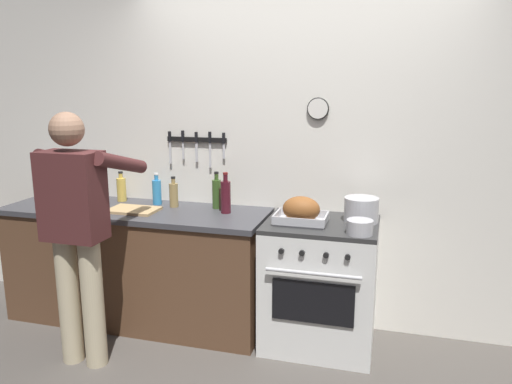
{
  "coord_description": "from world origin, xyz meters",
  "views": [
    {
      "loc": [
        0.65,
        -2.23,
        1.82
      ],
      "look_at": [
        -0.21,
        0.85,
        1.12
      ],
      "focal_mm": 34.41,
      "sensor_mm": 36.0,
      "label": 1
    }
  ],
  "objects_px": {
    "stock_pot": "(361,210)",
    "bottle_olive_oil": "(217,193)",
    "bottle_cooking_oil": "(121,189)",
    "bottle_wine_red": "(226,196)",
    "bottle_vinegar": "(174,194)",
    "saucepan": "(360,227)",
    "bottle_dish_soap": "(157,191)",
    "person_cook": "(77,224)",
    "bottle_soy_sauce": "(223,198)",
    "roasting_pan": "(301,211)",
    "stove": "(320,284)",
    "cutting_board": "(133,210)"
  },
  "relations": [
    {
      "from": "stock_pot",
      "to": "bottle_vinegar",
      "type": "height_order",
      "value": "bottle_vinegar"
    },
    {
      "from": "person_cook",
      "to": "bottle_cooking_oil",
      "type": "xyz_separation_m",
      "value": [
        -0.17,
        0.84,
        0.05
      ]
    },
    {
      "from": "saucepan",
      "to": "roasting_pan",
      "type": "bearing_deg",
      "value": 159.8
    },
    {
      "from": "bottle_olive_oil",
      "to": "bottle_cooking_oil",
      "type": "relative_size",
      "value": 1.16
    },
    {
      "from": "cutting_board",
      "to": "bottle_cooking_oil",
      "type": "bearing_deg",
      "value": 133.23
    },
    {
      "from": "person_cook",
      "to": "stock_pot",
      "type": "height_order",
      "value": "person_cook"
    },
    {
      "from": "stove",
      "to": "bottle_wine_red",
      "type": "xyz_separation_m",
      "value": [
        -0.71,
        0.06,
        0.58
      ]
    },
    {
      "from": "bottle_soy_sauce",
      "to": "bottle_wine_red",
      "type": "relative_size",
      "value": 0.73
    },
    {
      "from": "bottle_soy_sauce",
      "to": "bottle_olive_oil",
      "type": "distance_m",
      "value": 0.08
    },
    {
      "from": "stock_pot",
      "to": "cutting_board",
      "type": "distance_m",
      "value": 1.65
    },
    {
      "from": "cutting_board",
      "to": "saucepan",
      "type": "bearing_deg",
      "value": -4.41
    },
    {
      "from": "person_cook",
      "to": "bottle_cooking_oil",
      "type": "distance_m",
      "value": 0.85
    },
    {
      "from": "bottle_olive_oil",
      "to": "bottle_wine_red",
      "type": "distance_m",
      "value": 0.16
    },
    {
      "from": "bottle_cooking_oil",
      "to": "bottle_vinegar",
      "type": "xyz_separation_m",
      "value": [
        0.49,
        -0.06,
        -0.0
      ]
    },
    {
      "from": "bottle_dish_soap",
      "to": "bottle_olive_oil",
      "type": "height_order",
      "value": "bottle_olive_oil"
    },
    {
      "from": "bottle_wine_red",
      "to": "stove",
      "type": "bearing_deg",
      "value": -4.92
    },
    {
      "from": "stock_pot",
      "to": "bottle_cooking_oil",
      "type": "distance_m",
      "value": 1.9
    },
    {
      "from": "bottle_cooking_oil",
      "to": "cutting_board",
      "type": "bearing_deg",
      "value": -46.77
    },
    {
      "from": "roasting_pan",
      "to": "bottle_soy_sauce",
      "type": "relative_size",
      "value": 1.61
    },
    {
      "from": "saucepan",
      "to": "bottle_dish_soap",
      "type": "xyz_separation_m",
      "value": [
        -1.58,
        0.37,
        0.06
      ]
    },
    {
      "from": "roasting_pan",
      "to": "bottle_soy_sauce",
      "type": "distance_m",
      "value": 0.65
    },
    {
      "from": "cutting_board",
      "to": "bottle_olive_oil",
      "type": "relative_size",
      "value": 1.28
    },
    {
      "from": "saucepan",
      "to": "bottle_soy_sauce",
      "type": "bearing_deg",
      "value": 161.94
    },
    {
      "from": "person_cook",
      "to": "bottle_vinegar",
      "type": "relative_size",
      "value": 7.04
    },
    {
      "from": "stock_pot",
      "to": "bottle_olive_oil",
      "type": "xyz_separation_m",
      "value": [
        -1.08,
        0.09,
        0.03
      ]
    },
    {
      "from": "saucepan",
      "to": "bottle_vinegar",
      "type": "bearing_deg",
      "value": 166.83
    },
    {
      "from": "bottle_soy_sauce",
      "to": "bottle_wine_red",
      "type": "distance_m",
      "value": 0.09
    },
    {
      "from": "saucepan",
      "to": "bottle_soy_sauce",
      "type": "distance_m",
      "value": 1.08
    },
    {
      "from": "stove",
      "to": "saucepan",
      "type": "xyz_separation_m",
      "value": [
        0.27,
        -0.21,
        0.5
      ]
    },
    {
      "from": "stove",
      "to": "person_cook",
      "type": "distance_m",
      "value": 1.68
    },
    {
      "from": "person_cook",
      "to": "stock_pot",
      "type": "xyz_separation_m",
      "value": [
        1.72,
        0.73,
        0.03
      ]
    },
    {
      "from": "stock_pot",
      "to": "bottle_wine_red",
      "type": "xyz_separation_m",
      "value": [
        -0.97,
        -0.03,
        0.04
      ]
    },
    {
      "from": "bottle_cooking_oil",
      "to": "bottle_vinegar",
      "type": "distance_m",
      "value": 0.49
    },
    {
      "from": "cutting_board",
      "to": "bottle_olive_oil",
      "type": "bearing_deg",
      "value": 24.03
    },
    {
      "from": "stove",
      "to": "bottle_dish_soap",
      "type": "height_order",
      "value": "bottle_dish_soap"
    },
    {
      "from": "saucepan",
      "to": "bottle_wine_red",
      "type": "xyz_separation_m",
      "value": [
        -0.98,
        0.27,
        0.08
      ]
    },
    {
      "from": "stock_pot",
      "to": "roasting_pan",
      "type": "bearing_deg",
      "value": -159.27
    },
    {
      "from": "saucepan",
      "to": "cutting_board",
      "type": "height_order",
      "value": "saucepan"
    },
    {
      "from": "bottle_dish_soap",
      "to": "bottle_vinegar",
      "type": "relative_size",
      "value": 1.05
    },
    {
      "from": "saucepan",
      "to": "bottle_cooking_oil",
      "type": "xyz_separation_m",
      "value": [
        -1.91,
        0.4,
        0.05
      ]
    },
    {
      "from": "cutting_board",
      "to": "bottle_vinegar",
      "type": "height_order",
      "value": "bottle_vinegar"
    },
    {
      "from": "roasting_pan",
      "to": "stock_pot",
      "type": "distance_m",
      "value": 0.42
    },
    {
      "from": "stove",
      "to": "bottle_wine_red",
      "type": "relative_size",
      "value": 3.0
    },
    {
      "from": "bottle_cooking_oil",
      "to": "bottle_wine_red",
      "type": "xyz_separation_m",
      "value": [
        0.93,
        -0.13,
        0.03
      ]
    },
    {
      "from": "cutting_board",
      "to": "bottle_cooking_oil",
      "type": "height_order",
      "value": "bottle_cooking_oil"
    },
    {
      "from": "person_cook",
      "to": "roasting_pan",
      "type": "height_order",
      "value": "person_cook"
    },
    {
      "from": "bottle_soy_sauce",
      "to": "bottle_olive_oil",
      "type": "xyz_separation_m",
      "value": [
        -0.06,
        0.05,
        0.03
      ]
    },
    {
      "from": "stove",
      "to": "saucepan",
      "type": "distance_m",
      "value": 0.6
    },
    {
      "from": "stock_pot",
      "to": "bottle_olive_oil",
      "type": "height_order",
      "value": "bottle_olive_oil"
    },
    {
      "from": "stove",
      "to": "person_cook",
      "type": "relative_size",
      "value": 0.54
    }
  ]
}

